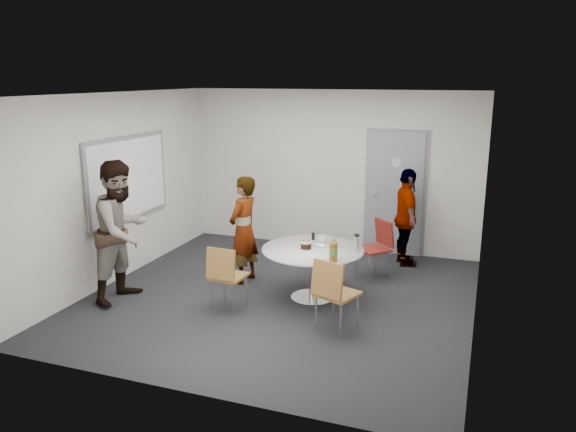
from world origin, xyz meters
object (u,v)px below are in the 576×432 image
at_px(door, 395,194).
at_px(whiteboard, 128,179).
at_px(chair_near_right, 333,289).
at_px(person_left, 122,231).
at_px(chair_near_left, 225,272).
at_px(chair_far, 378,243).
at_px(person_main, 244,230).
at_px(person_right, 406,217).
at_px(table, 314,256).

relative_size(door, whiteboard, 1.12).
height_order(chair_near_right, person_left, person_left).
xyz_separation_m(whiteboard, person_left, (0.51, -0.92, -0.51)).
distance_m(chair_near_left, chair_near_right, 1.45).
bearing_deg(chair_far, door, -48.33).
relative_size(door, chair_near_right, 2.36).
bearing_deg(person_main, chair_near_left, 20.48).
xyz_separation_m(chair_near_right, person_left, (-2.90, 0.09, 0.39)).
bearing_deg(whiteboard, person_left, -60.98).
height_order(chair_near_right, person_right, person_right).
bearing_deg(chair_near_right, chair_far, 106.84).
relative_size(table, person_main, 0.87).
height_order(chair_near_right, person_main, person_main).
xyz_separation_m(chair_far, person_right, (0.30, 0.73, 0.24)).
distance_m(chair_near_right, person_main, 2.08).
relative_size(chair_near_left, person_right, 0.56).
distance_m(chair_near_left, chair_far, 2.45).
xyz_separation_m(chair_near_right, person_main, (-1.67, 1.22, 0.23)).
bearing_deg(person_right, table, 132.02).
height_order(door, chair_far, door).
relative_size(whiteboard, chair_near_left, 2.21).
distance_m(person_left, person_right, 4.26).
relative_size(chair_near_right, chair_far, 1.03).
bearing_deg(whiteboard, person_right, 24.56).
bearing_deg(chair_near_right, person_left, -161.37).
xyz_separation_m(chair_near_left, person_left, (-1.45, -0.07, 0.42)).
relative_size(table, person_left, 0.72).
bearing_deg(chair_near_right, whiteboard, -176.12).
relative_size(whiteboard, chair_near_right, 2.11).
bearing_deg(chair_near_right, table, 139.40).
xyz_separation_m(door, person_main, (-1.82, -2.07, -0.25)).
bearing_deg(door, person_left, -133.60).
distance_m(door, chair_near_left, 3.55).
height_order(chair_near_right, chair_far, chair_near_right).
bearing_deg(person_right, chair_near_left, 123.04).
bearing_deg(person_left, door, -37.72).
bearing_deg(chair_far, table, 103.50).
bearing_deg(person_main, door, 147.53).
height_order(door, chair_near_left, door).
xyz_separation_m(table, person_right, (0.93, 1.85, 0.16)).
distance_m(table, chair_near_left, 1.21).
relative_size(table, chair_near_right, 1.50).
bearing_deg(person_left, person_main, -41.50).
relative_size(table, chair_near_left, 1.57).
xyz_separation_m(table, chair_near_right, (0.51, -0.91, -0.06)).
bearing_deg(door, person_main, -131.30).
bearing_deg(person_right, whiteboard, 93.25).
xyz_separation_m(table, person_main, (-1.16, 0.31, 0.17)).
distance_m(person_main, person_right, 2.59).
bearing_deg(chair_near_left, chair_far, 53.75).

